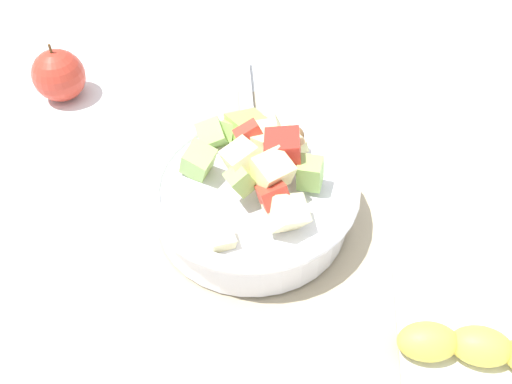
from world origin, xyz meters
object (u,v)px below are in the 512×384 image
Objects in this scene: salad_bowl at (256,193)px; banana_whole at (481,349)px; serving_spoon at (247,110)px; whole_apple at (59,75)px.

banana_whole is at bearing 56.90° from salad_bowl.
salad_bowl is at bearing 10.14° from serving_spoon.
banana_whole is at bearing 37.85° from serving_spoon.
banana_whole reaches higher than serving_spoon.
salad_bowl reaches higher than banana_whole.
serving_spoon is (-0.18, -0.03, -0.03)m from salad_bowl.
serving_spoon is 0.26m from whole_apple.
whole_apple is at bearing -93.80° from serving_spoon.
whole_apple is 0.61m from banana_whole.
whole_apple is at bearing -123.79° from salad_bowl.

